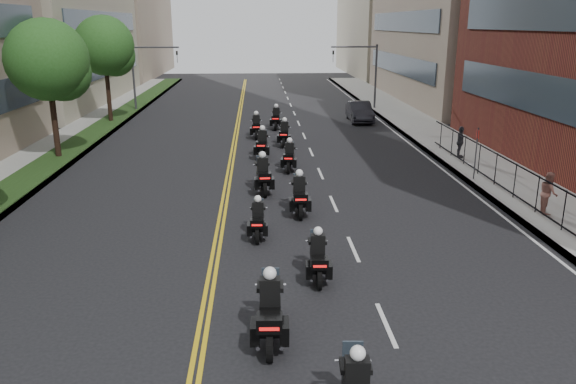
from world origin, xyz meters
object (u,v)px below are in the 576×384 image
(motorcycle_10, at_px, (256,127))
(pedestrian_c, at_px, (460,142))
(motorcycle_5, at_px, (299,197))
(motorcycle_8, at_px, (262,145))
(motorcycle_4, at_px, (258,221))
(motorcycle_9, at_px, (284,135))
(motorcycle_11, at_px, (276,119))
(motorcycle_6, at_px, (263,176))
(motorcycle_7, at_px, (289,158))
(pedestrian_b, at_px, (548,193))
(motorcycle_2, at_px, (270,314))
(parked_sedan, at_px, (360,112))
(motorcycle_3, at_px, (318,259))

(motorcycle_10, height_order, pedestrian_c, pedestrian_c)
(motorcycle_10, bearing_deg, motorcycle_5, -83.47)
(motorcycle_5, relative_size, motorcycle_8, 0.97)
(motorcycle_4, distance_m, motorcycle_9, 15.71)
(motorcycle_4, bearing_deg, motorcycle_11, 88.72)
(motorcycle_6, bearing_deg, motorcycle_10, 87.12)
(motorcycle_7, xyz_separation_m, motorcycle_11, (-0.25, 12.05, 0.03))
(motorcycle_11, distance_m, pedestrian_b, 22.26)
(motorcycle_6, xyz_separation_m, motorcycle_9, (1.47, 10.04, -0.04))
(motorcycle_8, xyz_separation_m, pedestrian_b, (11.10, -10.74, 0.25))
(motorcycle_2, xyz_separation_m, motorcycle_5, (1.42, 9.42, -0.03))
(motorcycle_8, relative_size, parked_sedan, 0.54)
(motorcycle_8, bearing_deg, motorcycle_2, -85.13)
(pedestrian_c, bearing_deg, motorcycle_7, 111.11)
(motorcycle_8, distance_m, motorcycle_10, 5.90)
(motorcycle_5, bearing_deg, motorcycle_4, -122.48)
(motorcycle_6, distance_m, motorcycle_9, 10.14)
(pedestrian_b, bearing_deg, motorcycle_11, 39.52)
(motorcycle_4, xyz_separation_m, motorcycle_5, (1.67, 2.52, 0.11))
(motorcycle_3, bearing_deg, motorcycle_2, -111.59)
(motorcycle_11, bearing_deg, motorcycle_7, -83.57)
(motorcycle_9, xyz_separation_m, motorcycle_10, (-1.74, 2.62, 0.01))
(motorcycle_10, bearing_deg, motorcycle_3, -84.92)
(motorcycle_2, relative_size, motorcycle_6, 1.00)
(motorcycle_11, xyz_separation_m, pedestrian_b, (9.99, -19.89, 0.28))
(motorcycle_10, bearing_deg, motorcycle_4, -89.55)
(motorcycle_3, distance_m, motorcycle_10, 21.84)
(motorcycle_10, xyz_separation_m, parked_sedan, (8.04, 6.05, 0.06))
(motorcycle_5, height_order, motorcycle_11, motorcycle_5)
(motorcycle_8, xyz_separation_m, parked_sedan, (7.71, 11.95, 0.03))
(motorcycle_4, height_order, motorcycle_5, motorcycle_5)
(motorcycle_4, xyz_separation_m, motorcycle_10, (-0.02, 18.24, 0.10))
(motorcycle_8, xyz_separation_m, motorcycle_11, (1.11, 9.16, -0.02))
(motorcycle_7, height_order, parked_sedan, motorcycle_7)
(motorcycle_7, xyz_separation_m, pedestrian_c, (9.64, 1.79, 0.35))
(motorcycle_6, height_order, motorcycle_8, motorcycle_6)
(motorcycle_2, height_order, motorcycle_5, motorcycle_2)
(motorcycle_2, distance_m, motorcycle_10, 25.14)
(motorcycle_2, bearing_deg, pedestrian_b, 39.72)
(motorcycle_4, height_order, motorcycle_6, motorcycle_6)
(motorcycle_6, distance_m, motorcycle_7, 4.12)
(motorcycle_5, relative_size, pedestrian_c, 1.40)
(motorcycle_5, bearing_deg, motorcycle_10, 97.22)
(motorcycle_6, relative_size, motorcycle_9, 1.06)
(motorcycle_11, bearing_deg, motorcycle_3, -84.00)
(motorcycle_2, bearing_deg, motorcycle_10, 93.02)
(motorcycle_6, height_order, pedestrian_b, motorcycle_6)
(motorcycle_4, distance_m, motorcycle_8, 12.35)
(motorcycle_2, relative_size, parked_sedan, 0.55)
(motorcycle_2, height_order, pedestrian_c, pedestrian_c)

